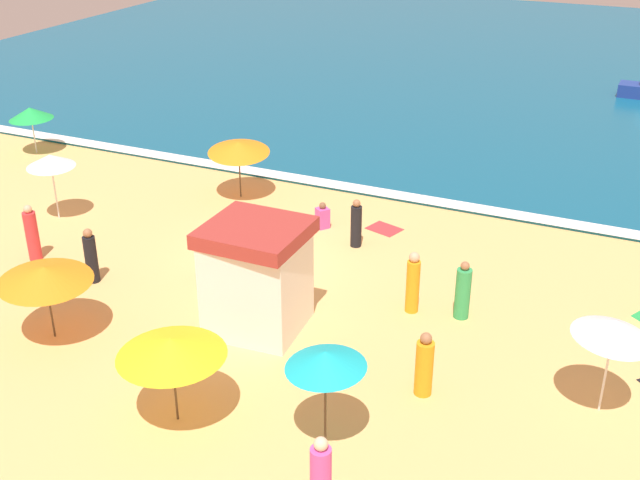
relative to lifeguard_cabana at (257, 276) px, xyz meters
The scene contains 21 objects.
ground_plane 3.76m from the lifeguard_cabana, 116.22° to the left, with size 60.00×60.00×0.00m, color #E5B26B.
ocean_water 31.19m from the lifeguard_cabana, 92.83° to the left, with size 60.00×44.00×0.10m, color #0F567A.
wave_breaker_foam 9.64m from the lifeguard_cabana, 99.26° to the left, with size 57.00×0.70×0.01m, color white.
lifeguard_cabana is the anchor object (origin of this frame).
beach_umbrella_0 5.06m from the lifeguard_cabana, 150.36° to the right, with size 3.05×3.04×2.01m.
beach_umbrella_1 16.37m from the lifeguard_cabana, 151.34° to the left, with size 2.43×2.43×1.89m.
beach_umbrella_4 3.98m from the lifeguard_cabana, 87.27° to the right, with size 2.96×2.96×2.01m.
beach_umbrella_5 8.30m from the lifeguard_cabana, ahead, with size 1.91×1.88×2.32m.
beach_umbrella_6 8.60m from the lifeguard_cabana, 122.51° to the left, with size 2.86×2.87×2.14m.
beach_umbrella_7 4.76m from the lifeguard_cabana, 45.09° to the right, with size 2.25×2.24×2.24m.
beach_umbrella_8 9.74m from the lifeguard_cabana, 160.84° to the left, with size 2.15×2.15×2.23m.
beachgoer_0 4.79m from the lifeguard_cabana, 11.66° to the right, with size 0.55×0.55×1.56m.
beachgoer_2 5.26m from the lifeguard_cabana, 29.34° to the left, with size 0.53×0.53×1.60m.
beachgoer_3 7.84m from the lifeguard_cabana, behind, with size 0.50×0.50×1.72m.
beachgoer_4 4.07m from the lifeguard_cabana, 35.20° to the left, with size 0.50×0.50×1.71m.
beachgoer_6 5.36m from the lifeguard_cabana, 84.46° to the left, with size 0.47×0.47×1.53m.
beachgoer_8 5.38m from the lifeguard_cabana, behind, with size 0.49×0.49×1.62m.
beachgoer_9 3.05m from the lifeguard_cabana, 121.23° to the left, with size 0.44×0.44×1.54m.
beachgoer_10 6.25m from the lifeguard_cabana, 98.95° to the left, with size 0.51×0.51×0.87m.
beachgoer_12 3.15m from the lifeguard_cabana, 143.63° to the left, with size 0.40×0.40×1.64m.
beach_towel_3 6.99m from the lifeguard_cabana, 82.48° to the left, with size 1.20×1.05×0.01m.
Camera 1 is at (10.00, -18.06, 10.72)m, focal length 44.46 mm.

